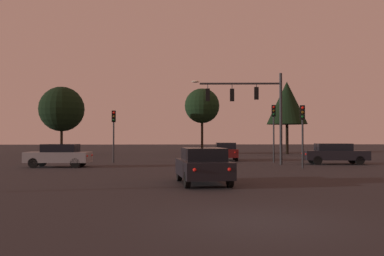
{
  "coord_description": "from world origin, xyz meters",
  "views": [
    {
      "loc": [
        -2.09,
        -9.78,
        1.96
      ],
      "look_at": [
        -0.57,
        17.69,
        2.58
      ],
      "focal_mm": 39.47,
      "sensor_mm": 36.0,
      "label": 1
    }
  ],
  "objects_px": {
    "car_crossing_left": "(59,155)",
    "tree_behind_sign": "(62,109)",
    "traffic_light_corner_right": "(303,123)",
    "car_nearside_lane": "(203,165)",
    "tree_left_far": "(202,106)",
    "traffic_light_corner_left": "(114,126)",
    "traffic_signal_mast_arm": "(252,102)",
    "car_far_lane": "(225,151)",
    "car_crossing_right": "(335,153)",
    "tree_center_horizon": "(287,103)",
    "traffic_light_median": "(274,122)"
  },
  "relations": [
    {
      "from": "tree_left_far",
      "to": "tree_center_horizon",
      "type": "height_order",
      "value": "tree_center_horizon"
    },
    {
      "from": "traffic_light_median",
      "to": "car_far_lane",
      "type": "bearing_deg",
      "value": 136.79
    },
    {
      "from": "car_nearside_lane",
      "to": "car_crossing_right",
      "type": "distance_m",
      "value": 16.51
    },
    {
      "from": "tree_behind_sign",
      "to": "car_far_lane",
      "type": "bearing_deg",
      "value": -37.07
    },
    {
      "from": "car_crossing_right",
      "to": "tree_left_far",
      "type": "xyz_separation_m",
      "value": [
        -7.94,
        22.61,
        5.14
      ]
    },
    {
      "from": "traffic_signal_mast_arm",
      "to": "traffic_light_corner_left",
      "type": "distance_m",
      "value": 10.82
    },
    {
      "from": "traffic_light_median",
      "to": "tree_behind_sign",
      "type": "relative_size",
      "value": 0.58
    },
    {
      "from": "traffic_light_corner_left",
      "to": "tree_behind_sign",
      "type": "distance_m",
      "value": 17.26
    },
    {
      "from": "traffic_light_corner_left",
      "to": "tree_center_horizon",
      "type": "xyz_separation_m",
      "value": [
        18.17,
        15.75,
        3.14
      ]
    },
    {
      "from": "car_far_lane",
      "to": "tree_left_far",
      "type": "relative_size",
      "value": 0.5
    },
    {
      "from": "traffic_light_corner_right",
      "to": "car_crossing_left",
      "type": "xyz_separation_m",
      "value": [
        -15.72,
        2.05,
        -2.05
      ]
    },
    {
      "from": "traffic_signal_mast_arm",
      "to": "tree_left_far",
      "type": "xyz_separation_m",
      "value": [
        -1.79,
        22.76,
        1.4
      ]
    },
    {
      "from": "car_crossing_left",
      "to": "traffic_light_median",
      "type": "bearing_deg",
      "value": 14.8
    },
    {
      "from": "traffic_light_median",
      "to": "car_far_lane",
      "type": "height_order",
      "value": "traffic_light_median"
    },
    {
      "from": "traffic_light_corner_left",
      "to": "tree_left_far",
      "type": "bearing_deg",
      "value": 66.79
    },
    {
      "from": "car_crossing_left",
      "to": "car_far_lane",
      "type": "relative_size",
      "value": 1.05
    },
    {
      "from": "tree_left_far",
      "to": "traffic_light_corner_right",
      "type": "bearing_deg",
      "value": -80.86
    },
    {
      "from": "car_crossing_left",
      "to": "tree_left_far",
      "type": "height_order",
      "value": "tree_left_far"
    },
    {
      "from": "tree_center_horizon",
      "to": "car_crossing_right",
      "type": "bearing_deg",
      "value": -95.38
    },
    {
      "from": "traffic_signal_mast_arm",
      "to": "car_far_lane",
      "type": "xyz_separation_m",
      "value": [
        -1.18,
        5.46,
        -3.74
      ]
    },
    {
      "from": "traffic_signal_mast_arm",
      "to": "traffic_light_median",
      "type": "distance_m",
      "value": 3.45
    },
    {
      "from": "traffic_light_corner_right",
      "to": "car_nearside_lane",
      "type": "xyz_separation_m",
      "value": [
        -7.03,
        -8.61,
        -2.05
      ]
    },
    {
      "from": "car_far_lane",
      "to": "traffic_light_median",
      "type": "bearing_deg",
      "value": -43.21
    },
    {
      "from": "tree_behind_sign",
      "to": "tree_left_far",
      "type": "xyz_separation_m",
      "value": [
        16.28,
        4.54,
        0.76
      ]
    },
    {
      "from": "traffic_light_corner_left",
      "to": "car_crossing_left",
      "type": "relative_size",
      "value": 0.95
    },
    {
      "from": "tree_left_far",
      "to": "traffic_signal_mast_arm",
      "type": "bearing_deg",
      "value": -85.5
    },
    {
      "from": "traffic_light_corner_left",
      "to": "traffic_light_corner_right",
      "type": "relative_size",
      "value": 1.01
    },
    {
      "from": "traffic_light_corner_left",
      "to": "car_crossing_left",
      "type": "xyz_separation_m",
      "value": [
        -2.97,
        -4.76,
        -2.09
      ]
    },
    {
      "from": "traffic_light_corner_left",
      "to": "tree_left_far",
      "type": "distance_m",
      "value": 21.72
    },
    {
      "from": "tree_behind_sign",
      "to": "tree_left_far",
      "type": "distance_m",
      "value": 16.92
    },
    {
      "from": "car_nearside_lane",
      "to": "tree_center_horizon",
      "type": "distance_m",
      "value": 33.95
    },
    {
      "from": "tree_behind_sign",
      "to": "tree_center_horizon",
      "type": "bearing_deg",
      "value": 1.14
    },
    {
      "from": "tree_behind_sign",
      "to": "tree_center_horizon",
      "type": "height_order",
      "value": "tree_center_horizon"
    },
    {
      "from": "car_far_lane",
      "to": "tree_center_horizon",
      "type": "xyz_separation_m",
      "value": [
        9.08,
        13.28,
        5.22
      ]
    },
    {
      "from": "car_crossing_right",
      "to": "tree_left_far",
      "type": "distance_m",
      "value": 24.51
    },
    {
      "from": "traffic_light_corner_left",
      "to": "tree_left_far",
      "type": "xyz_separation_m",
      "value": [
        8.48,
        19.77,
        3.05
      ]
    },
    {
      "from": "traffic_light_median",
      "to": "car_crossing_right",
      "type": "xyz_separation_m",
      "value": [
        3.98,
        -2.15,
        -2.38
      ]
    },
    {
      "from": "traffic_light_corner_right",
      "to": "car_crossing_left",
      "type": "bearing_deg",
      "value": 172.59
    },
    {
      "from": "car_crossing_right",
      "to": "tree_left_far",
      "type": "bearing_deg",
      "value": 109.36
    },
    {
      "from": "car_crossing_left",
      "to": "tree_left_far",
      "type": "xyz_separation_m",
      "value": [
        11.45,
        24.53,
        5.14
      ]
    },
    {
      "from": "car_far_lane",
      "to": "tree_behind_sign",
      "type": "height_order",
      "value": "tree_behind_sign"
    },
    {
      "from": "traffic_signal_mast_arm",
      "to": "tree_behind_sign",
      "type": "relative_size",
      "value": 0.86
    },
    {
      "from": "traffic_signal_mast_arm",
      "to": "traffic_light_corner_right",
      "type": "relative_size",
      "value": 1.65
    },
    {
      "from": "traffic_light_corner_left",
      "to": "tree_left_far",
      "type": "height_order",
      "value": "tree_left_far"
    },
    {
      "from": "car_far_lane",
      "to": "tree_center_horizon",
      "type": "distance_m",
      "value": 16.91
    },
    {
      "from": "traffic_light_median",
      "to": "tree_left_far",
      "type": "xyz_separation_m",
      "value": [
        -3.97,
        20.45,
        2.76
      ]
    },
    {
      "from": "traffic_light_corner_right",
      "to": "car_nearside_lane",
      "type": "distance_m",
      "value": 11.3
    },
    {
      "from": "car_crossing_left",
      "to": "tree_behind_sign",
      "type": "xyz_separation_m",
      "value": [
        -4.83,
        19.98,
        4.37
      ]
    },
    {
      "from": "car_far_lane",
      "to": "tree_left_far",
      "type": "bearing_deg",
      "value": 92.03
    },
    {
      "from": "car_nearside_lane",
      "to": "car_crossing_right",
      "type": "xyz_separation_m",
      "value": [
        10.7,
        12.57,
        0.0
      ]
    }
  ]
}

